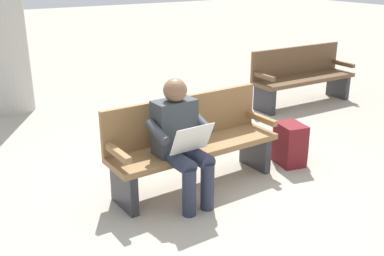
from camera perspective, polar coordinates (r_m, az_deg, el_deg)
name	(u,v)px	position (r m, az deg, el deg)	size (l,w,h in m)	color
ground_plane	(195,185)	(4.73, 0.43, -7.15)	(40.00, 40.00, 0.00)	#A89E8E
bench_near	(192,142)	(4.60, -0.06, -1.72)	(1.81, 0.53, 0.90)	olive
person_seated	(181,139)	(4.21, -1.39, -1.33)	(0.58, 0.58, 1.18)	#33383D
backpack	(290,144)	(5.25, 12.19, -2.00)	(0.35, 0.39, 0.48)	maroon
bench_far	(301,76)	(7.53, 13.50, 6.39)	(1.81, 0.51, 0.90)	brown
support_pillar	(1,10)	(7.33, -22.79, 13.45)	(0.63, 0.63, 3.03)	#B2AFA8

